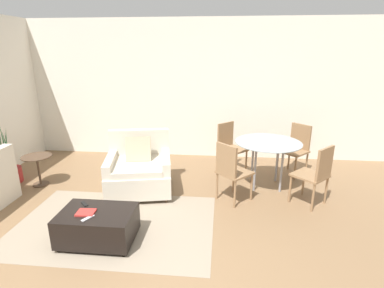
{
  "coord_description": "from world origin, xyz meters",
  "views": [
    {
      "loc": [
        0.93,
        -2.23,
        2.15
      ],
      "look_at": [
        0.49,
        2.2,
        0.75
      ],
      "focal_mm": 28.0,
      "sensor_mm": 36.0,
      "label": 1
    }
  ],
  "objects": [
    {
      "name": "area_rug",
      "position": [
        -0.39,
        1.03,
        0.0
      ],
      "size": [
        2.52,
        1.69,
        0.01
      ],
      "color": "gray",
      "rests_on": "ground_plane"
    },
    {
      "name": "dining_chair_far_right",
      "position": [
        2.29,
        3.0,
        0.52
      ],
      "size": [
        0.59,
        0.59,
        0.9
      ],
      "color": "#93704C",
      "rests_on": "ground_plane"
    },
    {
      "name": "potted_plant",
      "position": [
        -2.61,
        2.11,
        0.22
      ],
      "size": [
        0.41,
        0.41,
        1.12
      ],
      "color": "maroon",
      "rests_on": "ground_plane"
    },
    {
      "name": "dining_chair_near_right",
      "position": [
        2.29,
        1.81,
        0.52
      ],
      "size": [
        0.59,
        0.59,
        0.9
      ],
      "color": "#93704C",
      "rests_on": "ground_plane"
    },
    {
      "name": "wall_back",
      "position": [
        0.0,
        3.81,
        1.38
      ],
      "size": [
        12.0,
        0.06,
        2.75
      ],
      "color": "white",
      "rests_on": "ground_plane"
    },
    {
      "name": "tv_remote_primary",
      "position": [
        -0.49,
        0.53,
        0.39
      ],
      "size": [
        0.11,
        0.16,
        0.01
      ],
      "color": "#B7B7BC",
      "rests_on": "ottoman"
    },
    {
      "name": "ground_plane",
      "position": [
        0.0,
        0.0,
        0.0
      ],
      "size": [
        20.0,
        20.0,
        0.0
      ],
      "primitive_type": "plane",
      "color": "brown"
    },
    {
      "name": "tv_remote_secondary",
      "position": [
        -0.67,
        0.84,
        0.39
      ],
      "size": [
        0.13,
        0.13,
        0.01
      ],
      "color": "black",
      "rests_on": "ottoman"
    },
    {
      "name": "dining_chair_far_left",
      "position": [
        1.09,
        3.0,
        0.52
      ],
      "size": [
        0.59,
        0.59,
        0.9
      ],
      "color": "#93704C",
      "rests_on": "ground_plane"
    },
    {
      "name": "armchair",
      "position": [
        -0.33,
        2.04,
        0.34
      ],
      "size": [
        1.13,
        1.1,
        0.91
      ],
      "color": "beige",
      "rests_on": "ground_plane"
    },
    {
      "name": "book_stack",
      "position": [
        -0.56,
        0.64,
        0.39
      ],
      "size": [
        0.21,
        0.17,
        0.02
      ],
      "color": "#B72D28",
      "rests_on": "ottoman"
    },
    {
      "name": "dining_table",
      "position": [
        1.69,
        2.4,
        0.66
      ],
      "size": [
        1.05,
        1.05,
        0.76
      ],
      "color": "#99A8AD",
      "rests_on": "ground_plane"
    },
    {
      "name": "dining_chair_near_left",
      "position": [
        1.09,
        1.81,
        0.52
      ],
      "size": [
        0.59,
        0.59,
        0.9
      ],
      "color": "#93704C",
      "rests_on": "ground_plane"
    },
    {
      "name": "side_table",
      "position": [
        -2.03,
        2.07,
        0.36
      ],
      "size": [
        0.47,
        0.47,
        0.51
      ],
      "color": "#4C3828",
      "rests_on": "ground_plane"
    },
    {
      "name": "ottoman",
      "position": [
        -0.46,
        0.68,
        0.21
      ],
      "size": [
        0.85,
        0.57,
        0.38
      ],
      "color": "black",
      "rests_on": "ground_plane"
    }
  ]
}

